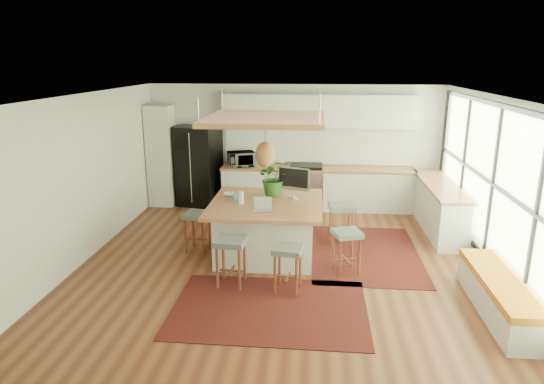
# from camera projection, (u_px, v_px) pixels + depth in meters

# --- Properties ---
(floor) EXTENTS (7.00, 7.00, 0.00)m
(floor) POSITION_uv_depth(u_px,v_px,m) (281.00, 266.00, 7.67)
(floor) COLOR #542618
(floor) RESTS_ON ground
(ceiling) EXTENTS (7.00, 7.00, 0.00)m
(ceiling) POSITION_uv_depth(u_px,v_px,m) (282.00, 96.00, 6.94)
(ceiling) COLOR white
(ceiling) RESTS_ON ground
(wall_back) EXTENTS (6.50, 0.00, 6.50)m
(wall_back) POSITION_uv_depth(u_px,v_px,m) (294.00, 146.00, 10.66)
(wall_back) COLOR silver
(wall_back) RESTS_ON ground
(wall_front) EXTENTS (6.50, 0.00, 6.50)m
(wall_front) POSITION_uv_depth(u_px,v_px,m) (250.00, 293.00, 3.95)
(wall_front) COLOR silver
(wall_front) RESTS_ON ground
(wall_left) EXTENTS (0.00, 7.00, 7.00)m
(wall_left) POSITION_uv_depth(u_px,v_px,m) (80.00, 181.00, 7.61)
(wall_left) COLOR silver
(wall_left) RESTS_ON ground
(wall_right) EXTENTS (0.00, 7.00, 7.00)m
(wall_right) POSITION_uv_depth(u_px,v_px,m) (501.00, 191.00, 7.01)
(wall_right) COLOR silver
(wall_right) RESTS_ON ground
(window_wall) EXTENTS (0.10, 6.20, 2.60)m
(window_wall) POSITION_uv_depth(u_px,v_px,m) (499.00, 188.00, 7.00)
(window_wall) COLOR black
(window_wall) RESTS_ON wall_right
(pantry) EXTENTS (0.55, 0.60, 2.25)m
(pantry) POSITION_uv_depth(u_px,v_px,m) (162.00, 156.00, 10.69)
(pantry) COLOR silver
(pantry) RESTS_ON floor
(back_counter_base) EXTENTS (4.20, 0.60, 0.88)m
(back_counter_base) POSITION_uv_depth(u_px,v_px,m) (317.00, 189.00, 10.55)
(back_counter_base) COLOR silver
(back_counter_base) RESTS_ON floor
(back_counter_top) EXTENTS (4.24, 0.64, 0.05)m
(back_counter_top) POSITION_uv_depth(u_px,v_px,m) (317.00, 169.00, 10.43)
(back_counter_top) COLOR #965535
(back_counter_top) RESTS_ON back_counter_base
(backsplash) EXTENTS (4.20, 0.02, 0.80)m
(backsplash) POSITION_uv_depth(u_px,v_px,m) (318.00, 146.00, 10.59)
(backsplash) COLOR white
(backsplash) RESTS_ON wall_back
(upper_cabinets) EXTENTS (4.20, 0.34, 0.70)m
(upper_cabinets) POSITION_uv_depth(u_px,v_px,m) (319.00, 111.00, 10.22)
(upper_cabinets) COLOR silver
(upper_cabinets) RESTS_ON wall_back
(range) EXTENTS (0.76, 0.62, 1.00)m
(range) POSITION_uv_depth(u_px,v_px,m) (306.00, 186.00, 10.56)
(range) COLOR #A5A5AA
(range) RESTS_ON floor
(right_counter_base) EXTENTS (0.60, 2.50, 0.88)m
(right_counter_base) POSITION_uv_depth(u_px,v_px,m) (440.00, 208.00, 9.20)
(right_counter_base) COLOR silver
(right_counter_base) RESTS_ON floor
(right_counter_top) EXTENTS (0.64, 2.54, 0.05)m
(right_counter_top) POSITION_uv_depth(u_px,v_px,m) (442.00, 185.00, 9.08)
(right_counter_top) COLOR #965535
(right_counter_top) RESTS_ON right_counter_base
(window_bench) EXTENTS (0.52, 2.00, 0.50)m
(window_bench) POSITION_uv_depth(u_px,v_px,m) (500.00, 296.00, 6.19)
(window_bench) COLOR silver
(window_bench) RESTS_ON floor
(ceiling_panel) EXTENTS (1.86, 1.86, 0.80)m
(ceiling_panel) POSITION_uv_depth(u_px,v_px,m) (265.00, 136.00, 7.53)
(ceiling_panel) COLOR #965535
(ceiling_panel) RESTS_ON ceiling
(rug_near) EXTENTS (2.60, 1.80, 0.01)m
(rug_near) POSITION_uv_depth(u_px,v_px,m) (269.00, 308.00, 6.36)
(rug_near) COLOR black
(rug_near) RESTS_ON floor
(rug_right) EXTENTS (1.80, 2.60, 0.01)m
(rug_right) POSITION_uv_depth(u_px,v_px,m) (365.00, 253.00, 8.17)
(rug_right) COLOR black
(rug_right) RESTS_ON floor
(fridge) EXTENTS (1.04, 0.90, 1.80)m
(fridge) POSITION_uv_depth(u_px,v_px,m) (199.00, 165.00, 10.69)
(fridge) COLOR black
(fridge) RESTS_ON floor
(island) EXTENTS (1.85, 1.85, 0.93)m
(island) POSITION_uv_depth(u_px,v_px,m) (266.00, 228.00, 8.02)
(island) COLOR #965535
(island) RESTS_ON floor
(stool_near_left) EXTENTS (0.46, 0.46, 0.73)m
(stool_near_left) POSITION_uv_depth(u_px,v_px,m) (231.00, 263.00, 6.95)
(stool_near_left) COLOR #51575A
(stool_near_left) RESTS_ON floor
(stool_near_right) EXTENTS (0.45, 0.45, 0.68)m
(stool_near_right) POSITION_uv_depth(u_px,v_px,m) (288.00, 268.00, 6.77)
(stool_near_right) COLOR #51575A
(stool_near_right) RESTS_ON floor
(stool_right_front) EXTENTS (0.51, 0.51, 0.69)m
(stool_right_front) POSITION_uv_depth(u_px,v_px,m) (346.00, 251.00, 7.36)
(stool_right_front) COLOR #51575A
(stool_right_front) RESTS_ON floor
(stool_right_back) EXTENTS (0.49, 0.49, 0.76)m
(stool_right_back) POSITION_uv_depth(u_px,v_px,m) (341.00, 226.00, 8.46)
(stool_right_back) COLOR #51575A
(stool_right_back) RESTS_ON floor
(stool_left_side) EXTENTS (0.47, 0.47, 0.70)m
(stool_left_side) POSITION_uv_depth(u_px,v_px,m) (198.00, 231.00, 8.20)
(stool_left_side) COLOR #51575A
(stool_left_side) RESTS_ON floor
(laptop) EXTENTS (0.31, 0.33, 0.21)m
(laptop) POSITION_uv_depth(u_px,v_px,m) (263.00, 204.00, 7.42)
(laptop) COLOR #A5A5AA
(laptop) RESTS_ON island
(monitor) EXTENTS (0.62, 0.39, 0.54)m
(monitor) POSITION_uv_depth(u_px,v_px,m) (294.00, 183.00, 8.08)
(monitor) COLOR #A5A5AA
(monitor) RESTS_ON island
(microwave) EXTENTS (0.66, 0.50, 0.39)m
(microwave) POSITION_uv_depth(u_px,v_px,m) (241.00, 157.00, 10.53)
(microwave) COLOR #A5A5AA
(microwave) RESTS_ON back_counter_top
(island_plant) EXTENTS (0.79, 0.82, 0.50)m
(island_plant) POSITION_uv_depth(u_px,v_px,m) (274.00, 181.00, 8.24)
(island_plant) COLOR #1E4C19
(island_plant) RESTS_ON island
(island_bowl) EXTENTS (0.21, 0.21, 0.05)m
(island_bowl) POSITION_uv_depth(u_px,v_px,m) (230.00, 194.00, 8.26)
(island_bowl) COLOR white
(island_bowl) RESTS_ON island
(island_bottle_0) EXTENTS (0.07, 0.07, 0.19)m
(island_bottle_0) POSITION_uv_depth(u_px,v_px,m) (235.00, 194.00, 8.02)
(island_bottle_0) COLOR #39BCE7
(island_bottle_0) RESTS_ON island
(island_bottle_1) EXTENTS (0.07, 0.07, 0.19)m
(island_bottle_1) POSITION_uv_depth(u_px,v_px,m) (241.00, 199.00, 7.76)
(island_bottle_1) COLOR white
(island_bottle_1) RESTS_ON island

